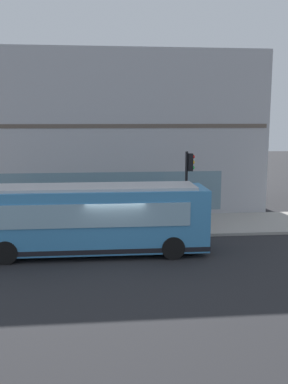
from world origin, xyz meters
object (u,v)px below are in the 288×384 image
(pedestrian_by_light_pole, at_px, (12,212))
(pedestrian_near_building_entrance, at_px, (19,203))
(city_bus_nearside, at_px, (93,219))
(newspaper_vending_box, at_px, (104,215))
(fire_hydrant, at_px, (206,218))
(traffic_light_near_corner, at_px, (189,176))

(pedestrian_by_light_pole, height_order, pedestrian_near_building_entrance, pedestrian_by_light_pole)
(city_bus_nearside, height_order, newspaper_vending_box, city_bus_nearside)
(fire_hydrant, xyz_separation_m, pedestrian_near_building_entrance, (2.17, 10.50, 0.66))
(traffic_light_near_corner, xyz_separation_m, pedestrian_by_light_pole, (0.83, 9.12, -1.85))
(pedestrian_by_light_pole, distance_m, newspaper_vending_box, 5.03)
(city_bus_nearside, relative_size, pedestrian_by_light_pole, 5.57)
(fire_hydrant, bearing_deg, city_bus_nearside, 124.07)
(pedestrian_near_building_entrance, bearing_deg, traffic_light_near_corner, -110.40)
(fire_hydrant, height_order, pedestrian_by_light_pole, pedestrian_by_light_pole)
(pedestrian_by_light_pole, relative_size, pedestrian_near_building_entrance, 1.03)
(fire_hydrant, bearing_deg, pedestrian_near_building_entrance, 78.33)
(fire_hydrant, bearing_deg, traffic_light_near_corner, 134.92)
(city_bus_nearside, distance_m, newspaper_vending_box, 5.39)
(newspaper_vending_box, bearing_deg, pedestrian_by_light_pole, 108.23)
(traffic_light_near_corner, distance_m, pedestrian_near_building_entrance, 10.03)
(city_bus_nearside, distance_m, pedestrian_by_light_pole, 5.65)
(pedestrian_by_light_pole, bearing_deg, city_bus_nearside, -131.20)
(traffic_light_near_corner, bearing_deg, newspaper_vending_box, 61.35)
(pedestrian_by_light_pole, height_order, newspaper_vending_box, pedestrian_by_light_pole)
(city_bus_nearside, xyz_separation_m, traffic_light_near_corner, (2.89, -4.88, 1.50))
(pedestrian_by_light_pole, bearing_deg, newspaper_vending_box, -71.77)
(traffic_light_near_corner, relative_size, pedestrian_near_building_entrance, 2.37)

